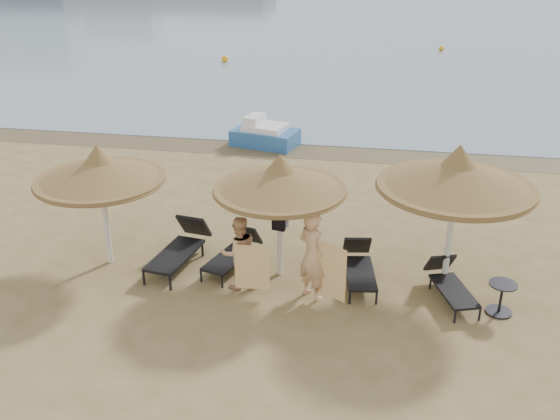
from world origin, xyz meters
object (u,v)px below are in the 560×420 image
(lounger_near_left, at_px, (235,251))
(lounger_far_right, at_px, (450,283))
(palapa_right, at_px, (457,175))
(person_left, at_px, (239,247))
(pedal_boat, at_px, (264,134))
(side_table, at_px, (501,299))
(lounger_near_right, at_px, (359,265))
(palapa_center, at_px, (280,180))
(person_right, at_px, (313,249))
(palapa_left, at_px, (99,170))
(lounger_far_left, at_px, (181,246))

(lounger_near_left, bearing_deg, lounger_far_right, 10.89)
(palapa_right, distance_m, person_left, 4.50)
(person_left, xyz_separation_m, pedal_boat, (-1.29, 9.18, -0.54))
(palapa_right, distance_m, lounger_far_right, 2.16)
(lounger_far_right, bearing_deg, lounger_near_left, 154.53)
(side_table, relative_size, pedal_boat, 0.27)
(lounger_near_left, xyz_separation_m, lounger_near_right, (2.71, -0.16, 0.00))
(palapa_center, relative_size, palapa_right, 0.89)
(palapa_center, distance_m, lounger_near_left, 2.10)
(side_table, height_order, pedal_boat, pedal_boat)
(lounger_far_right, distance_m, person_right, 2.85)
(lounger_far_right, relative_size, side_table, 2.66)
(palapa_right, height_order, lounger_far_right, palapa_right)
(palapa_left, height_order, lounger_far_left, palapa_left)
(pedal_boat, bearing_deg, lounger_near_left, -69.94)
(palapa_left, distance_m, palapa_right, 7.24)
(lounger_near_right, relative_size, lounger_far_right, 1.05)
(palapa_left, xyz_separation_m, lounger_near_right, (5.47, 0.18, -1.83))
(lounger_far_left, relative_size, pedal_boat, 0.89)
(lounger_near_right, bearing_deg, lounger_far_left, 170.40)
(palapa_center, distance_m, person_left, 1.59)
(lounger_near_right, xyz_separation_m, side_table, (2.75, -0.78, -0.05))
(lounger_far_left, bearing_deg, palapa_right, 9.17)
(lounger_near_left, bearing_deg, palapa_center, 6.75)
(lounger_near_left, distance_m, lounger_near_right, 2.72)
(lounger_far_left, distance_m, person_right, 3.22)
(lounger_near_right, height_order, pedal_boat, pedal_boat)
(pedal_boat, bearing_deg, person_left, -68.66)
(person_right, xyz_separation_m, pedal_boat, (-2.81, 9.32, -0.72))
(person_left, height_order, person_right, person_right)
(lounger_far_left, xyz_separation_m, side_table, (6.65, -0.84, -0.11))
(palapa_right, distance_m, lounger_near_right, 2.74)
(palapa_left, height_order, palapa_center, palapa_left)
(lounger_far_left, bearing_deg, palapa_center, 6.42)
(side_table, bearing_deg, lounger_near_right, 164.18)
(person_left, bearing_deg, palapa_left, -36.77)
(palapa_left, bearing_deg, person_left, -9.49)
(palapa_right, xyz_separation_m, side_table, (0.99, -0.86, -2.14))
(lounger_near_left, height_order, pedal_boat, pedal_boat)
(lounger_near_right, relative_size, person_left, 0.99)
(lounger_far_left, bearing_deg, side_table, 1.80)
(lounger_near_left, distance_m, person_left, 1.06)
(person_left, distance_m, person_right, 1.53)
(lounger_near_right, bearing_deg, side_table, -24.56)
(pedal_boat, bearing_deg, palapa_right, -43.71)
(lounger_far_left, relative_size, person_left, 1.16)
(person_right, relative_size, pedal_boat, 0.92)
(palapa_left, distance_m, lounger_near_left, 3.32)
(palapa_right, xyz_separation_m, person_right, (-2.65, -0.91, -1.35))
(palapa_center, relative_size, lounger_far_left, 1.30)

